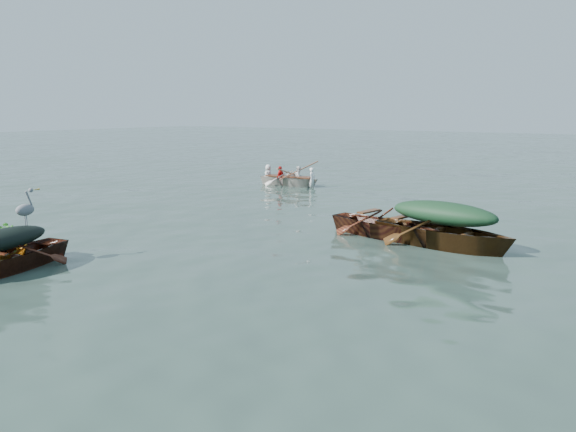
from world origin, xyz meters
name	(u,v)px	position (x,y,z in m)	size (l,w,h in m)	color
ground	(255,251)	(0.00, 0.00, 0.00)	(140.00, 140.00, 0.00)	#33483F
yellow_dinghy	(0,264)	(-3.65, -3.69, 0.00)	(1.47, 3.38, 0.93)	gold
dark_covered_boat	(3,272)	(-3.04, -3.96, 0.00)	(1.38, 3.71, 0.93)	#522213
green_tarp_boat	(442,247)	(3.27, 2.66, 0.00)	(1.41, 4.54, 1.07)	#462A10
open_wooden_boat	(385,237)	(1.78, 2.86, 0.00)	(1.29, 4.15, 0.96)	#5E2F17
rowed_boat	(290,186)	(-5.40, 9.40, 0.00)	(1.08, 3.59, 0.82)	white
dark_tarp_cover	(0,238)	(-3.04, -3.96, 0.66)	(0.76, 2.04, 0.40)	black
green_tarp_cover	(444,213)	(3.27, 2.66, 0.80)	(0.78, 2.50, 0.52)	#14321B
thwart_benches	(385,217)	(1.78, 2.86, 0.50)	(0.78, 2.08, 0.04)	#4C2611
heron	(26,218)	(-3.28, -3.27, 0.92)	(0.28, 0.40, 0.92)	gray
dinghy_weeds	(7,221)	(-4.01, -3.27, 0.76)	(0.70, 0.90, 0.60)	#216C1C
rowers	(290,166)	(-5.40, 9.40, 0.79)	(0.97, 2.51, 0.76)	white
oars	(290,175)	(-5.40, 9.40, 0.44)	(2.60, 0.60, 0.06)	#A96240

